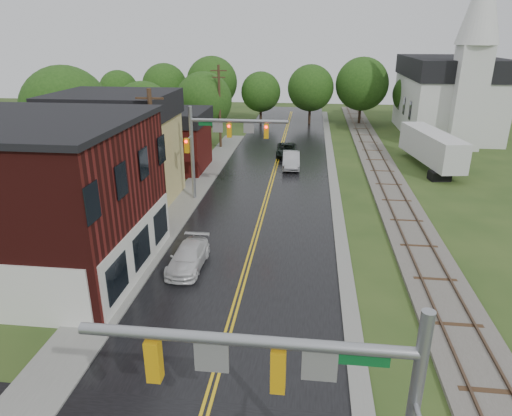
% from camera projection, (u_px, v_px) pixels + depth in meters
% --- Properties ---
extents(main_road, '(10.00, 90.00, 0.02)m').
position_uv_depth(main_road, '(269.00, 189.00, 37.92)').
color(main_road, black).
rests_on(main_road, ground).
extents(curb_right, '(0.80, 70.00, 0.12)m').
position_uv_depth(curb_right, '(332.00, 174.00, 41.95)').
color(curb_right, gray).
rests_on(curb_right, ground).
extents(sidewalk_left, '(2.40, 50.00, 0.12)m').
position_uv_depth(sidewalk_left, '(180.00, 208.00, 33.97)').
color(sidewalk_left, gray).
rests_on(sidewalk_left, ground).
extents(brick_building, '(14.30, 10.30, 8.30)m').
position_uv_depth(brick_building, '(7.00, 197.00, 23.91)').
color(brick_building, '#41100D').
rests_on(brick_building, ground).
extents(yellow_house, '(8.00, 7.00, 6.40)m').
position_uv_depth(yellow_house, '(119.00, 161.00, 34.28)').
color(yellow_house, tan).
rests_on(yellow_house, ground).
extents(darkred_building, '(7.00, 6.00, 4.40)m').
position_uv_depth(darkred_building, '(168.00, 146.00, 42.86)').
color(darkred_building, '#3F0F0C').
rests_on(darkred_building, ground).
extents(church, '(10.40, 18.40, 20.00)m').
position_uv_depth(church, '(451.00, 88.00, 55.59)').
color(church, silver).
rests_on(church, ground).
extents(railroad, '(3.20, 80.00, 0.30)m').
position_uv_depth(railroad, '(384.00, 175.00, 41.40)').
color(railroad, '#59544C').
rests_on(railroad, ground).
extents(traffic_signal_near, '(7.34, 0.30, 7.20)m').
position_uv_depth(traffic_signal_near, '(313.00, 393.00, 9.81)').
color(traffic_signal_near, gray).
rests_on(traffic_signal_near, ground).
extents(traffic_signal_far, '(7.34, 0.43, 7.20)m').
position_uv_depth(traffic_signal_far, '(219.00, 137.00, 33.73)').
color(traffic_signal_far, gray).
rests_on(traffic_signal_far, ground).
extents(utility_pole_b, '(1.80, 0.28, 9.00)m').
position_uv_depth(utility_pole_b, '(154.00, 156.00, 29.56)').
color(utility_pole_b, '#382616').
rests_on(utility_pole_b, ground).
extents(utility_pole_c, '(1.80, 0.28, 9.00)m').
position_uv_depth(utility_pole_c, '(220.00, 106.00, 49.94)').
color(utility_pole_c, '#382616').
rests_on(utility_pole_c, ground).
extents(tree_left_b, '(7.60, 7.60, 9.69)m').
position_uv_depth(tree_left_b, '(67.00, 112.00, 39.59)').
color(tree_left_b, black).
rests_on(tree_left_b, ground).
extents(tree_left_c, '(6.00, 6.00, 7.65)m').
position_uv_depth(tree_left_c, '(145.00, 112.00, 46.99)').
color(tree_left_c, black).
rests_on(tree_left_c, ground).
extents(tree_left_e, '(6.40, 6.40, 8.16)m').
position_uv_depth(tree_left_e, '(205.00, 102.00, 51.89)').
color(tree_left_e, black).
rests_on(tree_left_e, ground).
extents(suv_dark, '(2.29, 4.66, 1.27)m').
position_uv_depth(suv_dark, '(287.00, 150.00, 47.99)').
color(suv_dark, black).
rests_on(suv_dark, ground).
extents(sedan_silver, '(1.82, 4.65, 1.51)m').
position_uv_depth(sedan_silver, '(291.00, 160.00, 43.76)').
color(sedan_silver, '#A0A1A4').
rests_on(sedan_silver, ground).
extents(pickup_white, '(1.81, 4.31, 1.24)m').
position_uv_depth(pickup_white, '(188.00, 257.00, 25.13)').
color(pickup_white, silver).
rests_on(pickup_white, ground).
extents(semi_trailer, '(4.08, 10.91, 3.47)m').
position_uv_depth(semi_trailer, '(432.00, 147.00, 43.18)').
color(semi_trailer, black).
rests_on(semi_trailer, ground).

